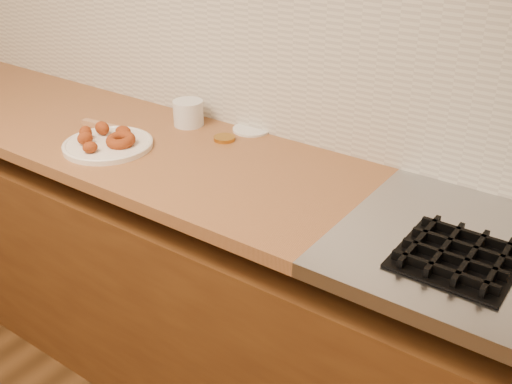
# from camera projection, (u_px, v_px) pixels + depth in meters

# --- Properties ---
(base_cabinet) EXTENTS (3.60, 0.60, 0.77)m
(base_cabinet) POSITION_uv_depth(u_px,v_px,m) (214.00, 295.00, 2.08)
(base_cabinet) COLOR #593314
(base_cabinet) RESTS_ON floor
(butcher_block) EXTENTS (2.30, 0.62, 0.04)m
(butcher_block) POSITION_uv_depth(u_px,v_px,m) (71.00, 122.00, 2.18)
(butcher_block) COLOR #9C633A
(butcher_block) RESTS_ON base_cabinet
(backsplash) EXTENTS (3.60, 0.02, 0.60)m
(backsplash) POSITION_uv_depth(u_px,v_px,m) (264.00, 44.00, 1.91)
(backsplash) COLOR beige
(backsplash) RESTS_ON wall_back
(donut_plate) EXTENTS (0.29, 0.29, 0.02)m
(donut_plate) POSITION_uv_depth(u_px,v_px,m) (108.00, 145.00, 1.93)
(donut_plate) COLOR white
(donut_plate) RESTS_ON butcher_block
(ring_donut) EXTENTS (0.12, 0.12, 0.04)m
(ring_donut) POSITION_uv_depth(u_px,v_px,m) (121.00, 140.00, 1.90)
(ring_donut) COLOR #8E3914
(ring_donut) RESTS_ON donut_plate
(fried_dough_chunks) EXTENTS (0.15, 0.21, 0.05)m
(fried_dough_chunks) POSITION_uv_depth(u_px,v_px,m) (97.00, 135.00, 1.93)
(fried_dough_chunks) COLOR #8E3914
(fried_dough_chunks) RESTS_ON donut_plate
(plastic_tub) EXTENTS (0.11, 0.11, 0.09)m
(plastic_tub) POSITION_uv_depth(u_px,v_px,m) (188.00, 113.00, 2.08)
(plastic_tub) COLOR silver
(plastic_tub) RESTS_ON butcher_block
(tub_lid) EXTENTS (0.14, 0.14, 0.01)m
(tub_lid) POSITION_uv_depth(u_px,v_px,m) (252.00, 129.00, 2.06)
(tub_lid) COLOR silver
(tub_lid) RESTS_ON butcher_block
(brass_jar_lid) EXTENTS (0.09, 0.09, 0.01)m
(brass_jar_lid) POSITION_uv_depth(u_px,v_px,m) (224.00, 138.00, 1.98)
(brass_jar_lid) COLOR #BA832C
(brass_jar_lid) RESTS_ON butcher_block
(wooden_utensil) EXTENTS (0.20, 0.05, 0.02)m
(wooden_utensil) POSITION_uv_depth(u_px,v_px,m) (106.00, 126.00, 2.07)
(wooden_utensil) COLOR #A97850
(wooden_utensil) RESTS_ON butcher_block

